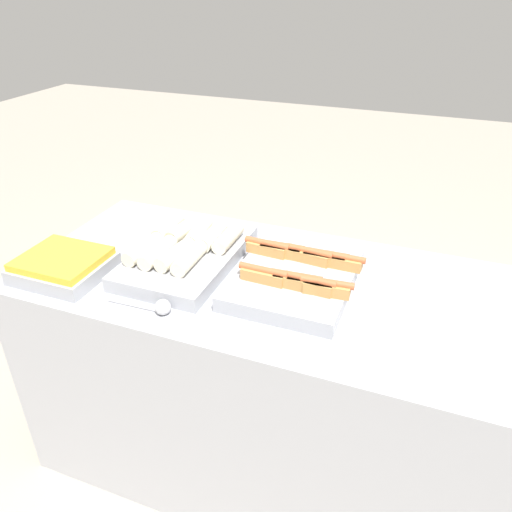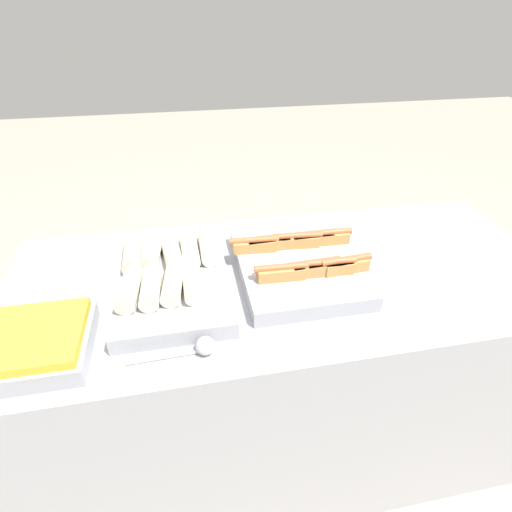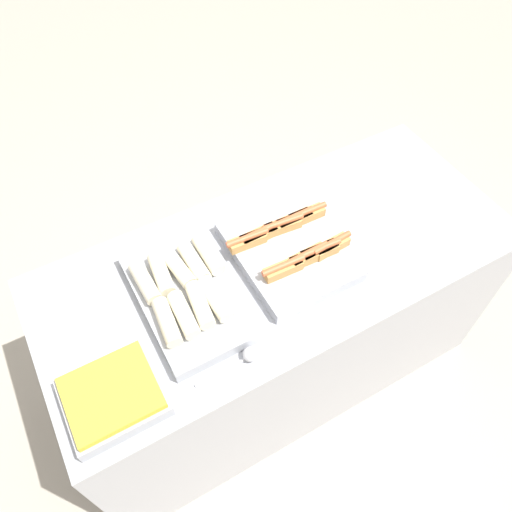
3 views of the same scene
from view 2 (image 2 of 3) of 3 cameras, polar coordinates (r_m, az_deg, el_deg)
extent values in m
plane|color=#ADA393|center=(1.90, 3.23, -23.90)|extent=(12.00, 12.00, 0.00)
cube|color=#A8AAB2|center=(1.56, 3.73, -15.34)|extent=(1.77, 0.77, 0.85)
cube|color=#A8AAB2|center=(1.27, 5.84, -1.46)|extent=(0.36, 0.46, 0.05)
cube|color=tan|center=(1.20, 10.48, -1.63)|extent=(0.14, 0.05, 0.04)
cylinder|color=#CC6038|center=(1.19, 10.58, -0.83)|extent=(0.16, 0.03, 0.02)
cube|color=tan|center=(1.16, 3.59, -2.46)|extent=(0.14, 0.05, 0.04)
cylinder|color=#CC6038|center=(1.15, 3.62, -1.64)|extent=(0.16, 0.03, 0.02)
cube|color=tan|center=(1.34, 8.06, 2.40)|extent=(0.14, 0.05, 0.04)
cylinder|color=#CC6038|center=(1.33, 8.12, 3.15)|extent=(0.16, 0.02, 0.02)
cube|color=tan|center=(1.29, -0.26, 1.50)|extent=(0.14, 0.05, 0.04)
cylinder|color=#CC6038|center=(1.28, -0.27, 2.27)|extent=(0.16, 0.03, 0.02)
cube|color=tan|center=(1.30, 1.79, 1.77)|extent=(0.14, 0.05, 0.04)
cylinder|color=#CC6038|center=(1.29, 1.81, 2.54)|extent=(0.16, 0.03, 0.02)
cube|color=tan|center=(1.32, 6.01, 2.13)|extent=(0.14, 0.06, 0.04)
cylinder|color=#CC6038|center=(1.31, 6.06, 2.89)|extent=(0.16, 0.04, 0.02)
cube|color=tan|center=(1.35, 10.23, 2.57)|extent=(0.14, 0.05, 0.04)
cylinder|color=#CC6038|center=(1.34, 10.31, 3.31)|extent=(0.16, 0.03, 0.02)
cube|color=tan|center=(1.22, 12.66, -1.33)|extent=(0.14, 0.05, 0.04)
cylinder|color=#CC6038|center=(1.21, 12.77, -0.54)|extent=(0.16, 0.03, 0.02)
cube|color=tan|center=(1.19, 8.34, -1.77)|extent=(0.14, 0.05, 0.04)
cylinder|color=#CC6038|center=(1.18, 8.42, -0.97)|extent=(0.16, 0.03, 0.02)
cube|color=#A8AAB2|center=(1.23, -11.73, -3.38)|extent=(0.32, 0.51, 0.05)
cylinder|color=beige|center=(1.27, -9.45, 0.92)|extent=(0.06, 0.17, 0.05)
cylinder|color=beige|center=(1.28, -14.65, 0.58)|extent=(0.07, 0.17, 0.05)
cylinder|color=beige|center=(1.13, -9.11, -3.51)|extent=(0.06, 0.16, 0.05)
cylinder|color=beige|center=(1.13, -14.81, -4.23)|extent=(0.06, 0.17, 0.05)
cylinder|color=beige|center=(1.29, -17.34, 0.17)|extent=(0.06, 0.17, 0.05)
cylinder|color=beige|center=(1.28, -6.89, 1.38)|extent=(0.05, 0.16, 0.05)
cylinder|color=beige|center=(1.14, -17.66, -4.44)|extent=(0.07, 0.17, 0.05)
cylinder|color=beige|center=(1.28, -11.99, 0.76)|extent=(0.07, 0.17, 0.05)
cylinder|color=beige|center=(1.13, -11.79, -3.70)|extent=(0.07, 0.17, 0.05)
cube|color=#A8AAB2|center=(1.14, -29.43, -11.37)|extent=(0.28, 0.25, 0.05)
cube|color=gold|center=(1.11, -29.95, -9.98)|extent=(0.26, 0.23, 0.02)
cylinder|color=silver|center=(1.03, -12.64, -13.87)|extent=(0.19, 0.02, 0.01)
sphere|color=silver|center=(1.01, -7.23, -12.60)|extent=(0.05, 0.05, 0.05)
camera|label=1|loc=(0.77, 106.30, 2.11)|focal=35.00mm
camera|label=3|loc=(0.77, -137.38, 51.87)|focal=35.00mm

